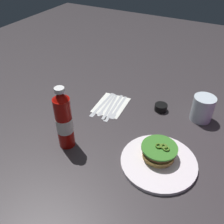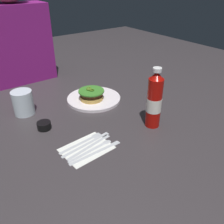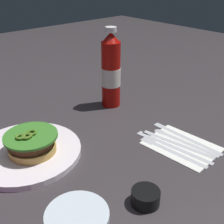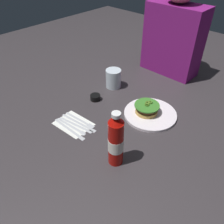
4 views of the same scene
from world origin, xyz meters
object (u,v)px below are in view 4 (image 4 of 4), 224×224
object	(u,v)px
condiment_cup	(95,97)
napkin	(73,124)
burger_sandwich	(147,108)
butter_knife	(80,123)
table_knife	(71,130)
ketchup_bottle	(116,141)
spoon_utensil	(75,128)
water_glass	(113,78)
fork_utensil	(82,121)
diner_person	(175,30)
dinner_plate	(150,114)
steak_knife	(78,125)

from	to	relation	value
condiment_cup	napkin	distance (m)	0.22
burger_sandwich	butter_knife	world-z (taller)	burger_sandwich
burger_sandwich	table_knife	size ratio (longest dim) A/B	0.59
ketchup_bottle	spoon_utensil	distance (m)	0.29
napkin	water_glass	bearing A→B (deg)	103.44
table_knife	fork_utensil	xyz separation A→B (m)	(-0.01, 0.08, 0.00)
table_knife	condiment_cup	bearing A→B (deg)	111.51
ketchup_bottle	diner_person	distance (m)	0.85
napkin	ketchup_bottle	bearing A→B (deg)	-5.18
condiment_cup	dinner_plate	bearing A→B (deg)	17.54
steak_knife	diner_person	bearing A→B (deg)	88.88
condiment_cup	spoon_utensil	bearing A→B (deg)	-66.51
butter_knife	water_glass	bearing A→B (deg)	107.95
fork_utensil	diner_person	world-z (taller)	diner_person
spoon_utensil	diner_person	bearing A→B (deg)	89.27
fork_utensil	steak_knife	bearing A→B (deg)	-75.47
ketchup_bottle	water_glass	world-z (taller)	ketchup_bottle
napkin	table_knife	bearing A→B (deg)	-52.53
burger_sandwich	table_knife	world-z (taller)	burger_sandwich
burger_sandwich	fork_utensil	size ratio (longest dim) A/B	0.68
burger_sandwich	table_knife	bearing A→B (deg)	-118.23
water_glass	steak_knife	xyz separation A→B (m)	(0.12, -0.38, -0.05)
table_knife	diner_person	distance (m)	0.85
ketchup_bottle	condiment_cup	size ratio (longest dim) A/B	4.44
condiment_cup	diner_person	world-z (taller)	diner_person
napkin	diner_person	bearing A→B (deg)	87.03
ketchup_bottle	butter_knife	bearing A→B (deg)	169.74
butter_knife	diner_person	world-z (taller)	diner_person
water_glass	ketchup_bottle	bearing A→B (deg)	-46.28
water_glass	butter_knife	world-z (taller)	water_glass
burger_sandwich	spoon_utensil	xyz separation A→B (m)	(-0.18, -0.31, -0.03)
condiment_cup	napkin	size ratio (longest dim) A/B	0.33
burger_sandwich	steak_knife	size ratio (longest dim) A/B	0.63
burger_sandwich	napkin	size ratio (longest dim) A/B	0.73
burger_sandwich	spoon_utensil	world-z (taller)	burger_sandwich
ketchup_bottle	fork_utensil	world-z (taller)	ketchup_bottle
burger_sandwich	spoon_utensil	distance (m)	0.36
butter_knife	ketchup_bottle	bearing A→B (deg)	-10.26
water_glass	spoon_utensil	distance (m)	0.42
water_glass	spoon_utensil	xyz separation A→B (m)	(0.12, -0.40, -0.05)
table_knife	diner_person	world-z (taller)	diner_person
dinner_plate	napkin	xyz separation A→B (m)	(-0.23, -0.31, -0.01)
table_knife	butter_knife	world-z (taller)	same
diner_person	ketchup_bottle	bearing A→B (deg)	-72.07
butter_knife	diner_person	bearing A→B (deg)	88.86
napkin	spoon_utensil	size ratio (longest dim) A/B	0.93
dinner_plate	diner_person	distance (m)	0.56
butter_knife	dinner_plate	bearing A→B (deg)	54.49
table_knife	fork_utensil	size ratio (longest dim) A/B	1.15
ketchup_bottle	diner_person	world-z (taller)	diner_person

